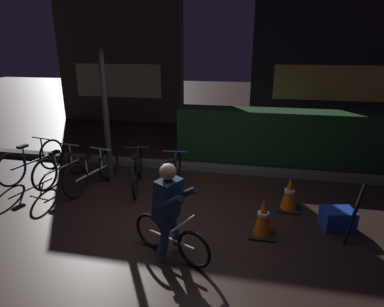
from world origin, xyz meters
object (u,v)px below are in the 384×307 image
traffic_cone_near (263,217)px  parked_bike_center_right (137,170)px  cyclist (170,210)px  parked_bike_left_mid (63,166)px  blue_crate (337,219)px  street_post (106,116)px  parked_bike_leftmost (33,161)px  closed_umbrella (355,214)px  parked_bike_right_mid (173,175)px  traffic_cone_far (289,194)px  parked_bike_center_left (93,171)px

traffic_cone_near → parked_bike_center_right: bearing=152.4°
traffic_cone_near → cyclist: cyclist is taller
parked_bike_left_mid → blue_crate: bearing=-88.7°
traffic_cone_near → blue_crate: size_ratio=1.30×
traffic_cone_near → cyclist: bearing=-148.5°
street_post → parked_bike_leftmost: bearing=-176.9°
street_post → cyclist: size_ratio=2.10×
blue_crate → cyclist: size_ratio=0.35×
parked_bike_leftmost → parked_bike_center_right: (2.21, -0.00, -0.02)m
street_post → closed_umbrella: (4.09, -1.15, -0.92)m
traffic_cone_near → cyclist: 1.38m
parked_bike_left_mid → parked_bike_leftmost: bearing=93.8°
parked_bike_right_mid → closed_umbrella: closed_umbrella is taller
parked_bike_leftmost → parked_bike_left_mid: bearing=-84.8°
closed_umbrella → cyclist: bearing=146.9°
parked_bike_center_right → traffic_cone_far: bearing=-112.5°
parked_bike_leftmost → parked_bike_left_mid: size_ratio=1.08×
parked_bike_right_mid → parked_bike_center_left: bearing=91.0°
blue_crate → street_post: bearing=167.2°
parked_bike_left_mid → blue_crate: size_ratio=3.40×
closed_umbrella → traffic_cone_far: bearing=85.2°
street_post → closed_umbrella: 4.34m
blue_crate → closed_umbrella: 0.37m
traffic_cone_far → blue_crate: size_ratio=1.28×
parked_bike_center_right → closed_umbrella: (3.50, -1.06, 0.06)m
parked_bike_center_left → parked_bike_center_right: (0.78, 0.22, 0.00)m
parked_bike_center_left → parked_bike_center_right: 0.81m
parked_bike_center_left → parked_bike_center_right: parked_bike_center_right is taller
traffic_cone_far → cyclist: bearing=-135.0°
parked_bike_leftmost → blue_crate: bearing=-87.0°
street_post → parked_bike_right_mid: 1.64m
parked_bike_leftmost → parked_bike_right_mid: 2.92m
parked_bike_center_left → blue_crate: bearing=-86.2°
parked_bike_center_right → parked_bike_right_mid: parked_bike_center_right is taller
parked_bike_right_mid → closed_umbrella: bearing=-113.0°
traffic_cone_near → parked_bike_left_mid: bearing=163.4°
street_post → parked_bike_left_mid: street_post is taller
parked_bike_leftmost → closed_umbrella: 5.81m
closed_umbrella → parked_bike_right_mid: bearing=107.8°
parked_bike_leftmost → parked_bike_center_left: parked_bike_leftmost is taller
traffic_cone_near → closed_umbrella: (1.20, 0.15, 0.11)m
traffic_cone_far → blue_crate: traffic_cone_far is taller
parked_bike_center_right → blue_crate: 3.47m
street_post → traffic_cone_near: (2.89, -1.30, -1.03)m
street_post → closed_umbrella: bearing=-15.7°
parked_bike_left_mid → parked_bike_center_right: bearing=-77.4°
parked_bike_center_left → parked_bike_right_mid: 1.50m
parked_bike_center_left → blue_crate: parked_bike_center_left is taller
parked_bike_right_mid → traffic_cone_far: parked_bike_right_mid is taller
cyclist → parked_bike_left_mid: bearing=169.5°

